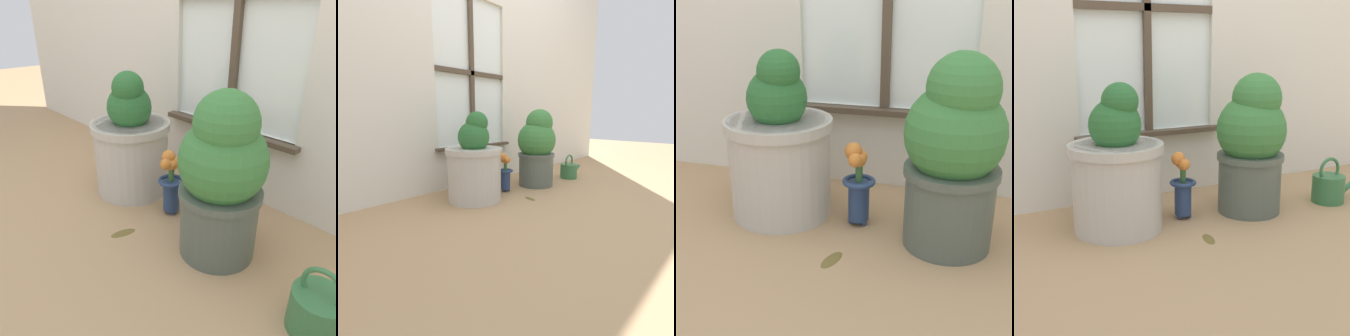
# 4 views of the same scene
# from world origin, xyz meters

# --- Properties ---
(ground_plane) EXTENTS (10.00, 10.00, 0.00)m
(ground_plane) POSITION_xyz_m (0.00, 0.00, 0.00)
(ground_plane) COLOR tan
(potted_plant_left) EXTENTS (0.39, 0.39, 0.62)m
(potted_plant_left) POSITION_xyz_m (-0.31, 0.28, 0.26)
(potted_plant_left) COLOR #B7B2A8
(potted_plant_left) RESTS_ON ground_plane
(potted_plant_right) EXTENTS (0.32, 0.32, 0.65)m
(potted_plant_right) POSITION_xyz_m (0.31, 0.21, 0.32)
(potted_plant_right) COLOR #4C564C
(potted_plant_right) RESTS_ON ground_plane
(flower_vase) EXTENTS (0.12, 0.12, 0.31)m
(flower_vase) POSITION_xyz_m (-0.01, 0.27, 0.16)
(flower_vase) COLOR navy
(flower_vase) RESTS_ON ground_plane
(fallen_leaf) EXTENTS (0.07, 0.12, 0.01)m
(fallen_leaf) POSITION_xyz_m (-0.03, 0.01, 0.00)
(fallen_leaf) COLOR brown
(fallen_leaf) RESTS_ON ground_plane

